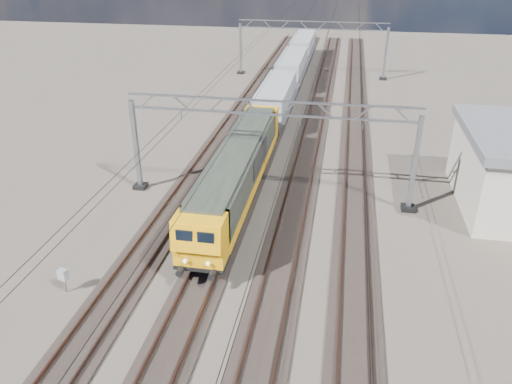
% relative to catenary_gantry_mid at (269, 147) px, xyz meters
% --- Properties ---
extents(ground, '(160.00, 160.00, 0.00)m').
position_rel_catenary_gantry_mid_xyz_m(ground, '(-0.00, -4.00, -3.91)').
color(ground, '#2C2521').
rests_on(ground, ground).
extents(track_outer_west, '(2.60, 140.00, 0.30)m').
position_rel_catenary_gantry_mid_xyz_m(track_outer_west, '(-6.00, -4.00, -3.83)').
color(track_outer_west, black).
rests_on(track_outer_west, ground).
extents(track_loco, '(2.60, 140.00, 0.30)m').
position_rel_catenary_gantry_mid_xyz_m(track_loco, '(-2.00, -4.00, -3.83)').
color(track_loco, black).
rests_on(track_loco, ground).
extents(track_inner_east, '(2.60, 140.00, 0.30)m').
position_rel_catenary_gantry_mid_xyz_m(track_inner_east, '(2.00, -4.00, -3.83)').
color(track_inner_east, black).
rests_on(track_inner_east, ground).
extents(track_outer_east, '(2.60, 140.00, 0.30)m').
position_rel_catenary_gantry_mid_xyz_m(track_outer_east, '(6.00, -4.00, -3.83)').
color(track_outer_east, black).
rests_on(track_outer_east, ground).
extents(catenary_gantry_mid, '(19.90, 0.90, 7.11)m').
position_rel_catenary_gantry_mid_xyz_m(catenary_gantry_mid, '(0.00, 0.00, 0.00)').
color(catenary_gantry_mid, gray).
rests_on(catenary_gantry_mid, ground).
extents(catenary_gantry_far, '(19.90, 0.90, 7.11)m').
position_rel_catenary_gantry_mid_xyz_m(catenary_gantry_far, '(0.00, 36.00, 0.00)').
color(catenary_gantry_far, gray).
rests_on(catenary_gantry_far, ground).
extents(overhead_wires, '(12.03, 140.00, 0.53)m').
position_rel_catenary_gantry_mid_xyz_m(overhead_wires, '(-0.00, 4.00, 1.84)').
color(overhead_wires, black).
rests_on(overhead_wires, ground).
extents(locomotive, '(2.76, 21.10, 3.62)m').
position_rel_catenary_gantry_mid_xyz_m(locomotive, '(-2.00, -0.67, -1.58)').
color(locomotive, black).
rests_on(locomotive, ground).
extents(hopper_wagon_lead, '(3.38, 13.00, 3.25)m').
position_rel_catenary_gantry_mid_xyz_m(hopper_wagon_lead, '(-2.00, 17.02, -1.67)').
color(hopper_wagon_lead, black).
rests_on(hopper_wagon_lead, ground).
extents(hopper_wagon_mid, '(3.38, 13.00, 3.25)m').
position_rel_catenary_gantry_mid_xyz_m(hopper_wagon_mid, '(-2.00, 31.22, -1.67)').
color(hopper_wagon_mid, black).
rests_on(hopper_wagon_mid, ground).
extents(hopper_wagon_third, '(3.38, 13.00, 3.25)m').
position_rel_catenary_gantry_mid_xyz_m(hopper_wagon_third, '(-2.00, 45.42, -1.67)').
color(hopper_wagon_third, black).
rests_on(hopper_wagon_third, ground).
extents(trackside_cabinet, '(0.52, 0.44, 1.37)m').
position_rel_catenary_gantry_mid_xyz_m(trackside_cabinet, '(-8.66, -12.19, -2.86)').
color(trackside_cabinet, gray).
rests_on(trackside_cabinet, ground).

